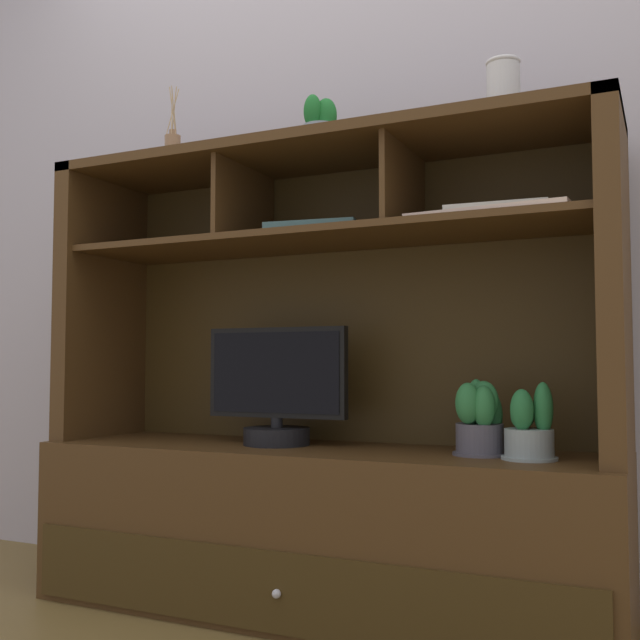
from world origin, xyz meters
The scene contains 11 objects.
floor_plane centered at (0.00, 0.00, -0.01)m, with size 6.00×6.00×0.02m, color brown.
back_wall centered at (0.00, 0.28, 1.40)m, with size 6.00×0.02×2.80m, color #B2ABB4.
media_console centered at (0.00, 0.01, 0.41)m, with size 1.70×0.53×1.37m.
tv_monitor centered at (-0.14, -0.01, 0.63)m, with size 0.46×0.20×0.35m.
potted_orchid centered at (0.61, -0.05, 0.55)m, with size 0.14×0.14×0.20m.
potted_fern centered at (0.47, -0.01, 0.57)m, with size 0.15×0.15×0.20m.
magazine_stack_left centered at (0.53, -0.03, 1.11)m, with size 0.44×0.30×0.03m.
magazine_stack_centre centered at (-0.01, -0.01, 1.12)m, with size 0.43×0.25×0.03m.
diffuser_bottle centered at (-0.55, 0.02, 1.43)m, with size 0.05×0.05×0.28m.
potted_succulent centered at (0.00, 0.00, 1.44)m, with size 0.12×0.12×0.16m.
ceramic_vase centered at (0.55, -0.02, 1.45)m, with size 0.09×0.09×0.16m.
Camera 1 is at (0.94, -2.01, 0.72)m, focal length 42.18 mm.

